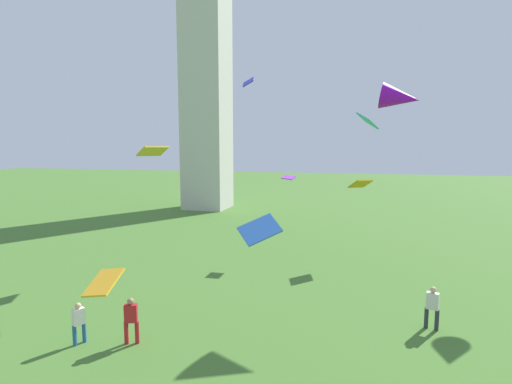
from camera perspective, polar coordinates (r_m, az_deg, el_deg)
The scene contains 12 objects.
monument_obelisk at distance 50.27m, azimuth -7.71°, elevation 26.37°, with size 5.07×5.07×48.97m.
person_0 at distance 16.59m, azimuth -25.27°, elevation -17.22°, with size 0.41×0.49×1.64m.
person_1 at distance 15.86m, azimuth -18.40°, elevation -17.65°, with size 0.54×0.43×1.81m.
person_4 at distance 17.75m, azimuth 25.14°, elevation -15.27°, with size 0.55×0.40×1.82m.
kite_flying_0 at distance 26.04m, azimuth 15.55°, elevation 1.20°, with size 1.67×1.66×0.64m.
kite_flying_1 at distance 24.32m, azimuth -15.36°, elevation 5.99°, with size 1.76×2.01×0.63m.
kite_flying_2 at distance 23.98m, azimuth -1.15°, elevation 16.33°, with size 0.92×1.02×0.81m.
kite_flying_3 at distance 11.54m, azimuth -22.06°, elevation -12.54°, with size 0.87×1.09×0.56m.
kite_flying_4 at distance 12.16m, azimuth 0.57°, elevation -5.70°, with size 1.49×1.21×0.90m.
kite_flying_5 at distance 14.93m, azimuth 16.50°, elevation 10.31°, with size 0.85×1.10×0.69m.
kite_flying_7 at distance 21.92m, azimuth 20.98°, elevation 13.18°, with size 2.33×1.67×1.72m.
kite_flying_8 at distance 26.16m, azimuth 4.98°, elevation 2.24°, with size 0.88×1.18×0.30m.
Camera 1 is at (3.08, 4.06, 7.46)m, focal length 26.41 mm.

